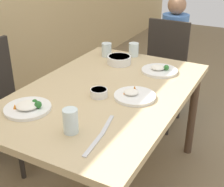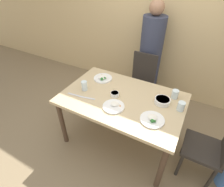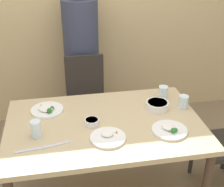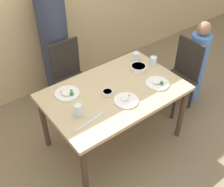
{
  "view_description": "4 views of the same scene",
  "coord_description": "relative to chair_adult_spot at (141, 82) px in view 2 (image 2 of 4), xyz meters",
  "views": [
    {
      "loc": [
        -1.49,
        -0.84,
        1.57
      ],
      "look_at": [
        -0.04,
        -0.07,
        0.76
      ],
      "focal_mm": 50.0,
      "sensor_mm": 36.0,
      "label": 1
    },
    {
      "loc": [
        0.67,
        -1.48,
        2.04
      ],
      "look_at": [
        -0.09,
        -0.08,
        0.83
      ],
      "focal_mm": 28.0,
      "sensor_mm": 36.0,
      "label": 2
    },
    {
      "loc": [
        -0.29,
        -1.9,
        2.0
      ],
      "look_at": [
        0.06,
        -0.0,
        0.99
      ],
      "focal_mm": 50.0,
      "sensor_mm": 36.0,
      "label": 3
    },
    {
      "loc": [
        -1.38,
        -1.77,
        2.56
      ],
      "look_at": [
        -0.09,
        -0.07,
        0.8
      ],
      "focal_mm": 45.0,
      "sensor_mm": 36.0,
      "label": 4
    }
  ],
  "objects": [
    {
      "name": "chair_adult_spot",
      "position": [
        0.0,
        0.0,
        0.0
      ],
      "size": [
        0.4,
        0.4,
        0.94
      ],
      "color": "#2D2823",
      "rests_on": "ground_plane"
    },
    {
      "name": "bowl_rice_small",
      "position": [
        -0.04,
        -0.82,
        0.28
      ],
      "size": [
        0.1,
        0.1,
        0.05
      ],
      "color": "white",
      "rests_on": "dining_table"
    },
    {
      "name": "ground_plane",
      "position": [
        0.05,
        -0.81,
        -0.49
      ],
      "size": [
        10.0,
        10.0,
        0.0
      ],
      "primitive_type": "plane",
      "color": "#847051"
    },
    {
      "name": "fork_steel",
      "position": [
        -0.29,
        -1.02,
        0.26
      ],
      "size": [
        0.18,
        0.06,
        0.01
      ],
      "color": "silver",
      "rests_on": "dining_table"
    },
    {
      "name": "dining_table",
      "position": [
        0.05,
        -0.81,
        0.18
      ],
      "size": [
        1.43,
        0.93,
        0.75
      ],
      "color": "tan",
      "rests_on": "ground_plane"
    },
    {
      "name": "person_adult",
      "position": [
        0.0,
        0.34,
        0.26
      ],
      "size": [
        0.36,
        0.36,
        1.64
      ],
      "color": "#33384C",
      "rests_on": "ground_plane"
    },
    {
      "name": "bowl_curry",
      "position": [
        0.5,
        -0.68,
        0.29
      ],
      "size": [
        0.18,
        0.18,
        0.06
      ],
      "color": "white",
      "rests_on": "dining_table"
    },
    {
      "name": "spoon_steel",
      "position": [
        -0.47,
        -1.05,
        0.26
      ],
      "size": [
        0.18,
        0.04,
        0.01
      ],
      "color": "silver",
      "rests_on": "dining_table"
    },
    {
      "name": "glass_water_tall",
      "position": [
        0.6,
        -0.52,
        0.31
      ],
      "size": [
        0.08,
        0.08,
        0.11
      ],
      "color": "silver",
      "rests_on": "dining_table"
    },
    {
      "name": "plate_rice_child",
      "position": [
        0.48,
        -1.0,
        0.27
      ],
      "size": [
        0.25,
        0.25,
        0.05
      ],
      "color": "white",
      "rests_on": "dining_table"
    },
    {
      "name": "glass_water_short",
      "position": [
        -0.43,
        -0.9,
        0.32
      ],
      "size": [
        0.07,
        0.07,
        0.12
      ],
      "color": "silver",
      "rests_on": "dining_table"
    },
    {
      "name": "chair_child_spot",
      "position": [
        1.11,
        -0.81,
        0.0
      ],
      "size": [
        0.4,
        0.4,
        0.94
      ],
      "rotation": [
        0.0,
        0.0,
        -1.57
      ],
      "color": "#2D2823",
      "rests_on": "ground_plane"
    },
    {
      "name": "plate_rice_adult",
      "position": [
        -0.36,
        -0.57,
        0.27
      ],
      "size": [
        0.25,
        0.25,
        0.06
      ],
      "color": "white",
      "rests_on": "dining_table"
    },
    {
      "name": "wall_back",
      "position": [
        0.05,
        0.63,
        0.86
      ],
      "size": [
        10.0,
        0.06,
        2.7
      ],
      "color": "tan",
      "rests_on": "ground_plane"
    },
    {
      "name": "plate_noodles",
      "position": [
        0.05,
        -1.01,
        0.27
      ],
      "size": [
        0.24,
        0.24,
        0.04
      ],
      "color": "white",
      "rests_on": "dining_table"
    },
    {
      "name": "glass_water_center",
      "position": [
        0.7,
        -0.71,
        0.31
      ],
      "size": [
        0.08,
        0.08,
        0.1
      ],
      "color": "silver",
      "rests_on": "dining_table"
    }
  ]
}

